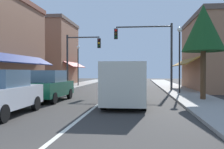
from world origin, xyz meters
The scene contains 14 objects.
ground_plane centered at (0.00, 18.00, 0.00)m, with size 80.00×80.00×0.00m, color #33302D.
sidewalk_left centered at (-5.50, 18.00, 0.06)m, with size 2.60×56.00×0.12m, color gray.
sidewalk_right centered at (5.50, 18.00, 0.06)m, with size 2.60×56.00×0.12m, color gray.
lane_center_stripe centered at (0.00, 18.00, 0.00)m, with size 0.14×52.00×0.01m, color silver.
storefront_right_block centered at (9.46, 20.00, 3.31)m, with size 6.64×10.20×6.62m.
storefront_far_left centered at (-9.55, 28.00, 4.16)m, with size 6.81×8.20×8.31m.
parked_car_nearest_left centered at (-3.15, 5.21, 0.88)m, with size 1.82×4.12×1.77m.
parked_car_second_left centered at (-3.06, 10.03, 0.88)m, with size 1.86×4.14×1.77m.
van_in_lane centered at (1.43, 8.69, 1.15)m, with size 2.01×5.18×2.12m.
traffic_signal_mast_arm centered at (3.12, 17.76, 3.95)m, with size 4.96×0.50×5.79m.
traffic_signal_left_corner centered at (-3.65, 19.54, 3.47)m, with size 3.36×0.50×5.21m.
street_lamp_right_mid centered at (5.09, 15.33, 3.36)m, with size 0.36×0.36×5.02m.
street_lamp_left_far centered at (-4.86, 24.04, 3.15)m, with size 0.36×0.36×4.65m.
tree_right_near centered at (5.74, 10.97, 4.15)m, with size 2.43×2.43×5.53m.
Camera 1 is at (2.15, -3.91, 1.70)m, focal length 40.33 mm.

